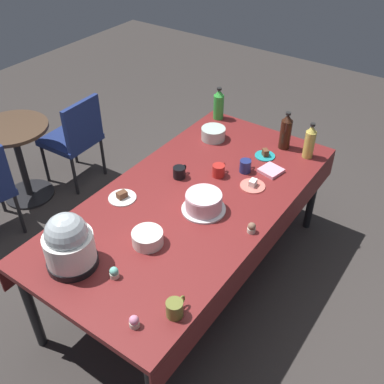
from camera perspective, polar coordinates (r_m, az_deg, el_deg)
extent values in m
plane|color=#383330|center=(3.42, 0.00, -10.67)|extent=(9.00, 9.00, 0.00)
cube|color=maroon|center=(2.91, 0.00, -1.09)|extent=(2.20, 1.10, 0.04)
cylinder|color=black|center=(3.72, 15.14, -0.09)|extent=(0.06, 0.06, 0.71)
cylinder|color=black|center=(2.95, -19.81, -13.69)|extent=(0.06, 0.06, 0.71)
cylinder|color=black|center=(4.03, 2.87, 4.62)|extent=(0.06, 0.06, 0.71)
cube|color=maroon|center=(2.79, 9.28, -6.88)|extent=(2.20, 0.01, 0.18)
cube|color=maroon|center=(3.26, -7.87, 0.87)|extent=(2.20, 0.01, 0.18)
cylinder|color=silver|center=(2.80, 1.49, -2.19)|extent=(0.28, 0.28, 0.01)
cylinder|color=beige|center=(2.77, 1.50, -1.27)|extent=(0.23, 0.23, 0.10)
cylinder|color=silver|center=(2.73, 1.52, -0.37)|extent=(0.22, 0.22, 0.01)
cylinder|color=black|center=(2.54, -14.92, -8.52)|extent=(0.28, 0.28, 0.04)
cylinder|color=white|center=(2.47, -15.30, -6.86)|extent=(0.27, 0.27, 0.17)
sphere|color=#B2BCC1|center=(2.41, -15.69, -5.14)|extent=(0.23, 0.23, 0.23)
cylinder|color=#B2C6BC|center=(3.49, 2.73, 7.45)|extent=(0.19, 0.19, 0.09)
cylinder|color=silver|center=(2.57, -5.67, -5.83)|extent=(0.18, 0.18, 0.08)
cylinder|color=#E07266|center=(3.02, 7.72, 0.78)|extent=(0.17, 0.17, 0.01)
cube|color=white|center=(3.01, 7.76, 1.17)|extent=(0.06, 0.05, 0.04)
cylinder|color=teal|center=(3.34, 9.26, 4.57)|extent=(0.15, 0.15, 0.01)
cube|color=brown|center=(3.33, 9.31, 4.99)|extent=(0.06, 0.06, 0.05)
cylinder|color=white|center=(2.93, -8.86, -0.73)|extent=(0.18, 0.18, 0.01)
cube|color=brown|center=(2.92, -8.91, -0.34)|extent=(0.07, 0.06, 0.04)
cylinder|color=beige|center=(2.23, -7.34, -16.30)|extent=(0.05, 0.05, 0.03)
sphere|color=pink|center=(2.20, -7.40, -15.86)|extent=(0.05, 0.05, 0.05)
cylinder|color=beige|center=(2.67, 7.56, -4.80)|extent=(0.05, 0.05, 0.03)
sphere|color=brown|center=(2.65, 7.61, -4.35)|extent=(0.05, 0.05, 0.05)
cylinder|color=beige|center=(2.44, -9.84, -10.35)|extent=(0.05, 0.05, 0.03)
sphere|color=#6BC6B2|center=(2.41, -9.91, -9.89)|extent=(0.05, 0.05, 0.05)
cylinder|color=#33190F|center=(3.42, 11.80, 7.19)|extent=(0.08, 0.08, 0.23)
cone|color=#33190F|center=(3.35, 12.10, 9.23)|extent=(0.08, 0.08, 0.05)
cylinder|color=black|center=(3.33, 12.17, 9.74)|extent=(0.04, 0.04, 0.02)
cylinder|color=green|center=(3.76, 3.40, 10.75)|extent=(0.09, 0.09, 0.20)
cone|color=green|center=(3.71, 3.48, 12.50)|extent=(0.08, 0.08, 0.05)
cylinder|color=black|center=(3.69, 3.50, 12.98)|extent=(0.04, 0.04, 0.02)
cylinder|color=gold|center=(3.35, 14.69, 5.87)|extent=(0.08, 0.08, 0.21)
cone|color=gold|center=(3.29, 15.04, 7.77)|extent=(0.07, 0.07, 0.05)
cylinder|color=black|center=(3.27, 15.14, 8.29)|extent=(0.03, 0.03, 0.02)
cylinder|color=#B2231E|center=(3.08, 3.39, 2.74)|extent=(0.09, 0.09, 0.09)
torus|color=#B2231E|center=(3.12, 3.93, 3.28)|extent=(0.06, 0.01, 0.06)
cylinder|color=navy|center=(3.14, 6.79, 3.29)|extent=(0.08, 0.08, 0.09)
torus|color=navy|center=(3.17, 7.26, 3.79)|extent=(0.06, 0.01, 0.06)
cylinder|color=olive|center=(2.22, -2.23, -14.63)|extent=(0.08, 0.08, 0.09)
torus|color=olive|center=(2.25, -1.38, -13.67)|extent=(0.06, 0.01, 0.06)
cylinder|color=black|center=(3.06, -1.65, 2.51)|extent=(0.09, 0.09, 0.08)
torus|color=black|center=(3.10, -1.05, 3.05)|extent=(0.05, 0.01, 0.05)
cube|color=pink|center=(3.18, 10.02, 2.71)|extent=(0.17, 0.17, 0.02)
cylinder|color=black|center=(4.18, -23.29, -0.10)|extent=(0.04, 0.04, 0.40)
cylinder|color=black|center=(3.88, -21.06, -2.62)|extent=(0.04, 0.04, 0.40)
cube|color=navy|center=(4.28, -15.22, 6.47)|extent=(0.46, 0.46, 0.05)
cube|color=navy|center=(4.04, -13.73, 8.46)|extent=(0.42, 0.06, 0.40)
cylinder|color=black|center=(4.63, -14.79, 5.77)|extent=(0.03, 0.03, 0.40)
cylinder|color=black|center=(4.43, -18.19, 3.49)|extent=(0.03, 0.03, 0.40)
cylinder|color=black|center=(4.39, -11.27, 4.45)|extent=(0.03, 0.03, 0.40)
cylinder|color=black|center=(4.17, -14.70, 1.98)|extent=(0.03, 0.03, 0.40)
cylinder|color=#473323|center=(4.04, -21.99, 7.56)|extent=(0.60, 0.60, 0.03)
cylinder|color=black|center=(4.21, -20.89, 3.47)|extent=(0.06, 0.06, 0.67)
cylinder|color=black|center=(4.40, -19.91, -0.24)|extent=(0.44, 0.44, 0.02)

